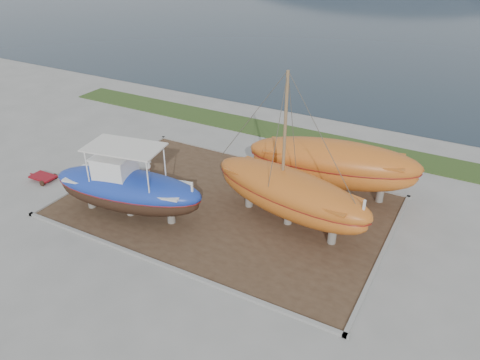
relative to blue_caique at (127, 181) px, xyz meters
The scene contains 10 objects.
ground 4.78m from the blue_caique, ahead, with size 140.00×140.00×0.00m, color gray.
dirt_patch 5.79m from the blue_caique, 38.47° to the left, with size 18.00×12.00×0.06m, color #422D1E.
curb_frame 5.78m from the blue_caique, 38.47° to the left, with size 18.60×12.60×0.15m, color gray, non-canonical shape.
grass_strip 15.58m from the blue_caique, 74.15° to the left, with size 44.00×3.00×0.08m, color #284219.
sea 69.51m from the blue_caique, 86.52° to the left, with size 260.00×100.00×0.04m, color #1B2936, non-canonical shape.
blue_caique is the anchor object (origin of this frame).
white_dinghy 5.40m from the blue_caique, 132.56° to the left, with size 4.34×1.63×1.30m, color white, non-canonical shape.
orange_sailboat 9.04m from the blue_caique, 23.11° to the left, with size 9.50×2.80×8.37m, color #BA5C1C, non-canonical shape.
orange_bare_hull 11.82m from the blue_caique, 40.25° to the left, with size 10.09×3.03×3.31m, color #BA5C1C, non-canonical shape.
red_trailer 7.84m from the blue_caique, behind, with size 2.36×1.18×0.33m, color maroon, non-canonical shape.
Camera 1 is at (11.87, -15.75, 14.47)m, focal length 35.00 mm.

